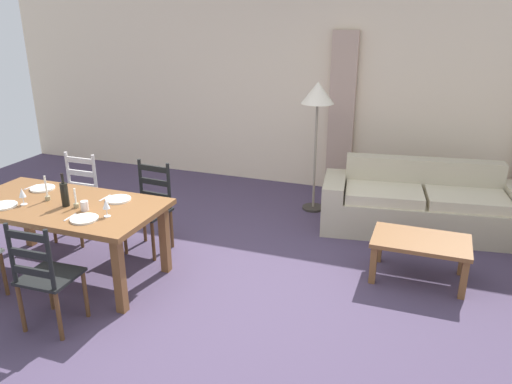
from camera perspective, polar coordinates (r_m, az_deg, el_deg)
ground_plane at (r=4.78m, az=-5.59°, el=-11.34°), size 9.60×9.60×0.02m
wall_far at (r=7.26m, az=5.48°, el=11.21°), size 9.60×0.16×2.70m
curtain_panel_left at (r=7.05m, az=9.66°, el=8.68°), size 0.35×0.08×2.20m
dining_table at (r=5.09m, az=-21.00°, el=-2.11°), size 1.90×0.96×0.75m
dining_chair_near_right at (r=4.38m, az=-22.77°, el=-8.78°), size 0.43×0.41×0.96m
dining_chair_far_left at (r=5.96m, az=-19.59°, el=-0.62°), size 0.42×0.40×0.96m
dining_chair_far_right at (r=5.46m, az=-11.95°, el=-1.75°), size 0.45×0.43×0.96m
dinner_plate_near_left at (r=5.20m, az=-26.67°, el=-1.38°), size 0.24×0.24×0.02m
dinner_plate_near_right at (r=4.61m, az=-18.86°, el=-2.90°), size 0.24×0.24×0.02m
fork_near_right at (r=4.70m, az=-20.29°, el=-2.69°), size 0.02×0.17×0.01m
dinner_plate_far_left at (r=5.52m, az=-23.02°, el=0.39°), size 0.24×0.24×0.02m
fork_far_left at (r=5.63m, az=-24.14°, el=0.51°), size 0.03×0.17×0.01m
dinner_plate_far_right at (r=4.97m, az=-15.34°, el=-0.80°), size 0.24×0.24×0.02m
fork_far_right at (r=5.06m, az=-16.73°, el=-0.65°), size 0.02×0.17×0.01m
wine_bottle at (r=4.94m, az=-20.86°, el=-0.20°), size 0.07×0.07×0.32m
wine_glass_near_left at (r=5.13m, az=-24.96°, el=-0.15°), size 0.06×0.06×0.16m
wine_glass_near_right at (r=4.58m, az=-16.61°, el=-1.40°), size 0.06×0.06×0.16m
coffee_cup_primary at (r=4.80m, az=-18.84°, el=-1.49°), size 0.07×0.07×0.09m
candle_tall at (r=5.17m, az=-22.59°, el=-0.15°), size 0.05×0.05×0.24m
candle_short at (r=4.89m, az=-19.71°, el=-1.13°), size 0.05×0.05×0.19m
couch at (r=6.19m, az=18.26°, el=-1.53°), size 2.37×1.13×0.80m
coffee_table at (r=5.05m, az=18.14°, el=-5.77°), size 0.90×0.56×0.42m
standing_lamp at (r=6.23m, az=6.98°, el=10.21°), size 0.40×0.40×1.64m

